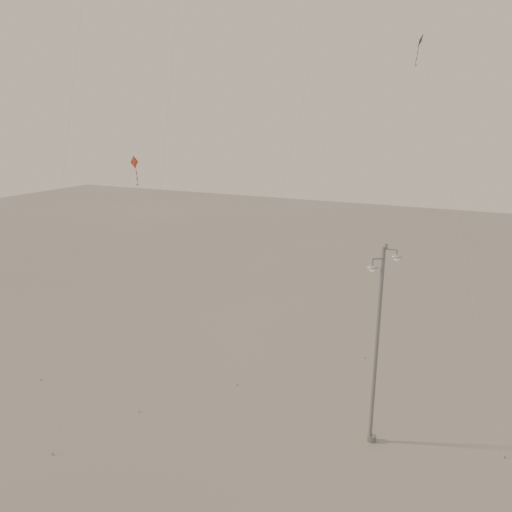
% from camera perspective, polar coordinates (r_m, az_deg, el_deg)
% --- Properties ---
extents(ground, '(160.00, 160.00, 0.00)m').
position_cam_1_polar(ground, '(29.88, -5.67, -18.09)').
color(ground, gray).
rests_on(ground, ground).
extents(street_lamp, '(1.52, 0.88, 10.12)m').
position_cam_1_polar(street_lamp, '(27.98, 12.07, -8.26)').
color(street_lamp, gray).
rests_on(street_lamp, ground).
extents(kite_1, '(0.62, 7.06, 25.88)m').
position_cam_1_polar(kite_1, '(33.28, -8.26, 19.30)').
color(kite_1, '#2E2926').
rests_on(kite_1, ground).
extents(kite_3, '(1.97, 5.49, 13.87)m').
position_cam_1_polar(kite_3, '(28.58, -13.92, 2.22)').
color(kite_3, maroon).
rests_on(kite_3, ground).
extents(kite_4, '(7.03, 8.54, 20.26)m').
position_cam_1_polar(kite_4, '(33.27, 17.71, 12.19)').
color(kite_4, '#2E2926').
rests_on(kite_4, ground).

